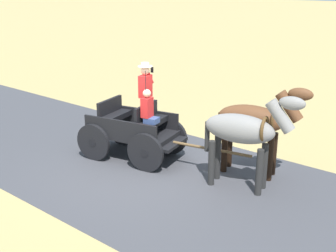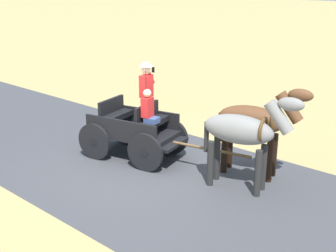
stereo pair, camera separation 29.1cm
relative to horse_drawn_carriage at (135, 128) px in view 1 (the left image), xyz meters
name	(u,v)px [view 1 (the left image)]	position (x,y,z in m)	size (l,w,h in m)	color
ground_plane	(139,168)	(0.49, 0.57, -0.82)	(200.00, 200.00, 0.00)	tan
road_surface	(139,168)	(0.49, 0.57, -0.81)	(5.54, 160.00, 0.01)	#424247
horse_drawn_carriage	(135,128)	(0.00, 0.00, 0.00)	(1.88, 4.51, 2.50)	black
horse_near_side	(255,121)	(-1.02, 2.88, 0.51)	(0.89, 2.15, 2.21)	brown
horse_off_side	(244,131)	(-0.22, 3.05, 0.51)	(0.87, 2.15, 2.21)	gray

